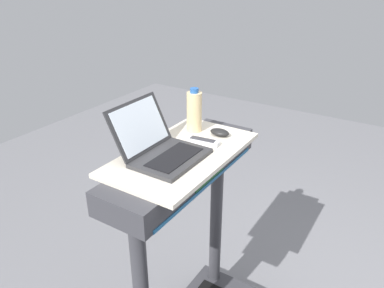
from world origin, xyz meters
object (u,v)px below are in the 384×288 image
at_px(water_bottle, 194,111).
at_px(computer_mouse, 220,132).
at_px(laptop, 161,147).
at_px(tv_remote, 203,141).

bearing_deg(water_bottle, computer_mouse, -84.13).
bearing_deg(laptop, water_bottle, 6.92).
relative_size(laptop, tv_remote, 2.03).
height_order(water_bottle, tv_remote, water_bottle).
height_order(computer_mouse, tv_remote, computer_mouse).
distance_m(laptop, computer_mouse, 0.35).
height_order(laptop, tv_remote, laptop).
bearing_deg(laptop, tv_remote, -19.75).
relative_size(laptop, computer_mouse, 3.33).
distance_m(water_bottle, tv_remote, 0.18).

